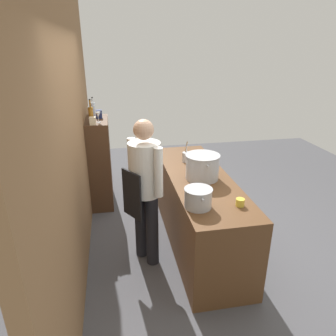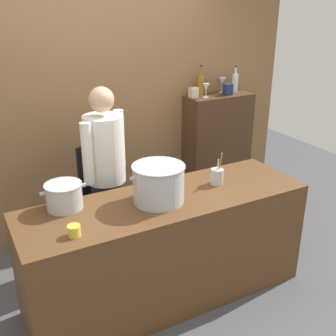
% 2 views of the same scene
% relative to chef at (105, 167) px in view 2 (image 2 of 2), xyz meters
% --- Properties ---
extents(ground_plane, '(8.00, 8.00, 0.00)m').
position_rel_chef_xyz_m(ground_plane, '(0.24, -0.67, -0.96)').
color(ground_plane, '#4C4C51').
extents(brick_back_panel, '(4.40, 0.10, 3.00)m').
position_rel_chef_xyz_m(brick_back_panel, '(0.24, 0.73, 0.54)').
color(brick_back_panel, olive).
rests_on(brick_back_panel, ground_plane).
extents(prep_counter, '(2.26, 0.70, 0.90)m').
position_rel_chef_xyz_m(prep_counter, '(0.24, -0.67, -0.51)').
color(prep_counter, brown).
rests_on(prep_counter, ground_plane).
extents(bar_cabinet, '(0.76, 0.32, 1.33)m').
position_rel_chef_xyz_m(bar_cabinet, '(1.54, 0.52, -0.30)').
color(bar_cabinet, '#472D1C').
rests_on(bar_cabinet, ground_plane).
extents(chef, '(0.46, 0.41, 1.66)m').
position_rel_chef_xyz_m(chef, '(0.00, 0.00, 0.00)').
color(chef, black).
rests_on(chef, ground_plane).
extents(stockpot_large, '(0.45, 0.39, 0.29)m').
position_rel_chef_xyz_m(stockpot_large, '(0.17, -0.68, 0.08)').
color(stockpot_large, '#B7BABF').
rests_on(stockpot_large, prep_counter).
extents(stockpot_small, '(0.33, 0.27, 0.19)m').
position_rel_chef_xyz_m(stockpot_small, '(-0.48, -0.45, 0.03)').
color(stockpot_small, '#B7BABF').
rests_on(stockpot_small, prep_counter).
extents(utensil_crock, '(0.10, 0.10, 0.27)m').
position_rel_chef_xyz_m(utensil_crock, '(0.73, -0.63, 0.00)').
color(utensil_crock, '#B7BABF').
rests_on(utensil_crock, prep_counter).
extents(butter_jar, '(0.08, 0.08, 0.07)m').
position_rel_chef_xyz_m(butter_jar, '(-0.53, -0.86, -0.03)').
color(butter_jar, yellow).
rests_on(butter_jar, prep_counter).
extents(wine_bottle_amber, '(0.06, 0.06, 0.33)m').
position_rel_chef_xyz_m(wine_bottle_amber, '(1.33, 0.58, 0.49)').
color(wine_bottle_amber, '#8C5919').
rests_on(wine_bottle_amber, bar_cabinet).
extents(wine_bottle_clear, '(0.06, 0.06, 0.29)m').
position_rel_chef_xyz_m(wine_bottle_clear, '(1.78, 0.57, 0.48)').
color(wine_bottle_clear, silver).
rests_on(wine_bottle_clear, bar_cabinet).
extents(wine_glass_wide, '(0.07, 0.07, 0.15)m').
position_rel_chef_xyz_m(wine_glass_wide, '(1.34, 0.48, 0.47)').
color(wine_glass_wide, silver).
rests_on(wine_glass_wide, bar_cabinet).
extents(wine_glass_short, '(0.08, 0.08, 0.17)m').
position_rel_chef_xyz_m(wine_glass_short, '(1.64, 0.61, 0.49)').
color(wine_glass_short, silver).
rests_on(wine_glass_short, bar_cabinet).
extents(spice_tin_cream, '(0.08, 0.08, 0.11)m').
position_rel_chef_xyz_m(spice_tin_cream, '(1.23, 0.56, 0.42)').
color(spice_tin_cream, beige).
rests_on(spice_tin_cream, bar_cabinet).
extents(spice_tin_navy, '(0.09, 0.09, 0.12)m').
position_rel_chef_xyz_m(spice_tin_navy, '(1.62, 0.48, 0.43)').
color(spice_tin_navy, navy).
rests_on(spice_tin_navy, bar_cabinet).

